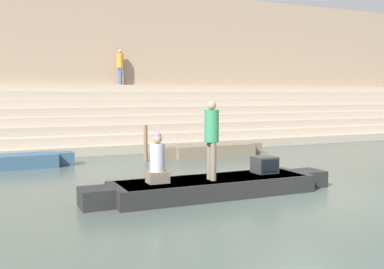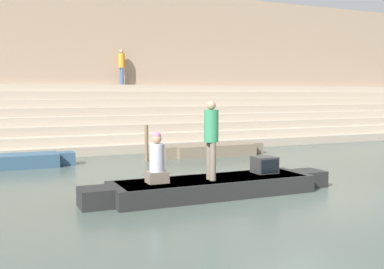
% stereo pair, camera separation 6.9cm
% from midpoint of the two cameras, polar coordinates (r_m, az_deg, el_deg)
% --- Properties ---
extents(ground_plane, '(120.00, 120.00, 0.00)m').
position_cam_midpoint_polar(ground_plane, '(10.78, 13.41, -7.31)').
color(ground_plane, '#47544C').
extents(ghat_steps, '(36.00, 5.22, 2.77)m').
position_cam_midpoint_polar(ghat_steps, '(21.09, -6.18, 1.50)').
color(ghat_steps, tan).
rests_on(ghat_steps, ground).
extents(back_wall, '(34.20, 1.28, 7.50)m').
position_cam_midpoint_polar(back_wall, '(23.43, -8.09, 8.55)').
color(back_wall, tan).
rests_on(back_wall, ground).
extents(rowboat_main, '(6.01, 1.40, 0.40)m').
position_cam_midpoint_polar(rowboat_main, '(10.28, 2.53, -6.57)').
color(rowboat_main, black).
rests_on(rowboat_main, ground).
extents(person_standing, '(0.32, 0.32, 1.76)m').
position_cam_midpoint_polar(person_standing, '(9.91, 2.31, 0.05)').
color(person_standing, '#756656').
rests_on(person_standing, rowboat_main).
extents(person_rowing, '(0.45, 0.35, 1.11)m').
position_cam_midpoint_polar(person_rowing, '(9.67, -4.61, -3.49)').
color(person_rowing, '#756656').
rests_on(person_rowing, rowboat_main).
extents(tv_set, '(0.54, 0.48, 0.40)m').
position_cam_midpoint_polar(tv_set, '(11.04, 9.03, -3.81)').
color(tv_set, '#2D2D2D').
rests_on(tv_set, rowboat_main).
extents(moored_boat_distant, '(4.04, 1.02, 0.42)m').
position_cam_midpoint_polar(moored_boat_distant, '(16.87, 2.50, -1.94)').
color(moored_boat_distant, '#756651').
rests_on(moored_boat_distant, ground).
extents(mooring_post, '(0.13, 0.13, 1.25)m').
position_cam_midpoint_polar(mooring_post, '(15.54, -6.03, -1.09)').
color(mooring_post, brown).
rests_on(mooring_post, ground).
extents(person_on_steps, '(0.32, 0.32, 1.71)m').
position_cam_midpoint_polar(person_on_steps, '(22.36, -9.20, 8.80)').
color(person_on_steps, '#3D4C75').
rests_on(person_on_steps, ghat_steps).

